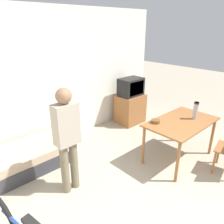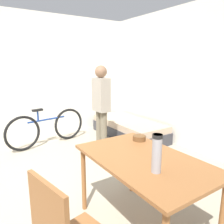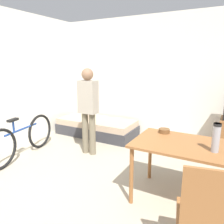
{
  "view_description": "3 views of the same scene",
  "coord_description": "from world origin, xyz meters",
  "views": [
    {
      "loc": [
        -2.07,
        -0.57,
        2.36
      ],
      "look_at": [
        0.27,
        1.95,
        0.97
      ],
      "focal_mm": 35.0,
      "sensor_mm": 36.0,
      "label": 1
    },
    {
      "loc": [
        2.64,
        -0.12,
        1.62
      ],
      "look_at": [
        -0.12,
        1.68,
        0.9
      ],
      "focal_mm": 35.0,
      "sensor_mm": 36.0,
      "label": 2
    },
    {
      "loc": [
        1.57,
        -1.39,
        1.71
      ],
      "look_at": [
        -0.12,
        1.68,
        0.91
      ],
      "focal_mm": 35.0,
      "sensor_mm": 36.0,
      "label": 3
    }
  ],
  "objects": [
    {
      "name": "wall_back",
      "position": [
        0.0,
        3.35,
        1.35
      ],
      "size": [
        5.49,
        0.06,
        2.7
      ],
      "color": "silver",
      "rests_on": "ground_plane"
    },
    {
      "name": "wall_left",
      "position": [
        -2.28,
        1.66,
        1.35
      ],
      "size": [
        0.06,
        4.32,
        2.7
      ],
      "color": "silver",
      "rests_on": "ground_plane"
    },
    {
      "name": "daybed",
      "position": [
        -1.16,
        2.83,
        0.19
      ],
      "size": [
        1.87,
        0.84,
        0.38
      ],
      "color": "#333338",
      "rests_on": "ground_plane"
    },
    {
      "name": "dining_table",
      "position": [
        1.22,
        1.17,
        0.68
      ],
      "size": [
        1.32,
        0.8,
        0.77
      ],
      "color": "brown",
      "rests_on": "ground_plane"
    },
    {
      "name": "bicycle",
      "position": [
        -1.66,
        1.11,
        0.35
      ],
      "size": [
        0.32,
        1.67,
        0.77
      ],
      "color": "black",
      "rests_on": "ground_plane"
    },
    {
      "name": "person_standing",
      "position": [
        -0.7,
        1.83,
        0.93
      ],
      "size": [
        0.34,
        0.21,
        1.6
      ],
      "color": "#6B604C",
      "rests_on": "ground_plane"
    },
    {
      "name": "thermos_flask",
      "position": [
        1.48,
        1.07,
        0.94
      ],
      "size": [
        0.08,
        0.08,
        0.32
      ],
      "color": "#99999E",
      "rests_on": "dining_table"
    },
    {
      "name": "mate_bowl",
      "position": [
        0.82,
        1.44,
        0.79
      ],
      "size": [
        0.15,
        0.15,
        0.06
      ],
      "color": "brown",
      "rests_on": "dining_table"
    }
  ]
}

